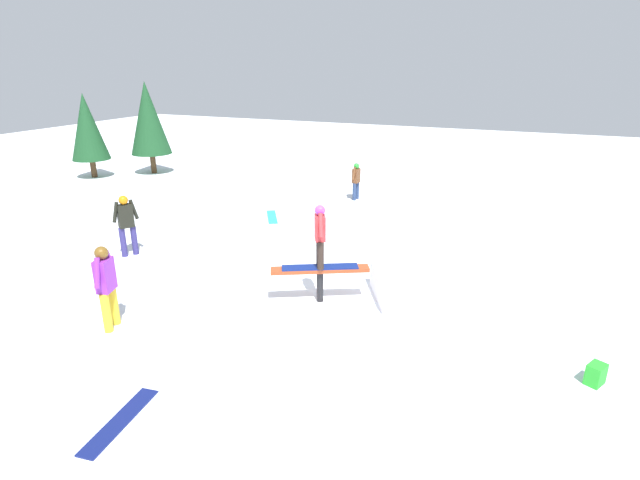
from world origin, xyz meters
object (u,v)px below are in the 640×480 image
bystander_brown (356,179)px  bystander_purple (106,283)px  loose_snowboard_navy (120,421)px  loose_snowboard_cyan (272,217)px  rail_feature (320,273)px  pine_tree_near (148,118)px  pine_tree_far (87,127)px  loose_snowboard_white (254,245)px  backpack_on_snow (596,374)px  bystander_black (126,222)px  main_rider_on_rail (320,238)px

bystander_brown → bystander_purple: bearing=0.3°
loose_snowboard_navy → loose_snowboard_cyan: same height
rail_feature → bystander_purple: bearing=11.2°
loose_snowboard_cyan → loose_snowboard_navy: bearing=-15.7°
bystander_purple → bystander_brown: bearing=156.0°
bystander_purple → pine_tree_near: bearing=-160.2°
pine_tree_near → pine_tree_far: pine_tree_near is taller
loose_snowboard_navy → rail_feature: bearing=-21.0°
loose_snowboard_navy → loose_snowboard_white: (1.87, -6.88, 0.00)m
loose_snowboard_white → pine_tree_near: bearing=155.5°
bystander_purple → backpack_on_snow: bystander_purple is taller
rail_feature → bystander_black: 5.56m
bystander_brown → loose_snowboard_white: 5.74m
bystander_brown → loose_snowboard_cyan: bystander_brown is taller
main_rider_on_rail → loose_snowboard_white: (2.97, -2.39, -1.37)m
rail_feature → bystander_black: bearing=-32.7°
backpack_on_snow → rail_feature: bearing=107.3°
bystander_purple → loose_snowboard_white: bearing=160.2°
main_rider_on_rail → bystander_brown: main_rider_on_rail is taller
loose_snowboard_white → pine_tree_near: (8.85, -6.39, 2.38)m
bystander_brown → bystander_black: bystander_black is taller
rail_feature → bystander_brown: size_ratio=1.45×
main_rider_on_rail → bystander_brown: (2.00, -7.99, -0.65)m
bystander_brown → backpack_on_snow: size_ratio=3.88×
loose_snowboard_navy → pine_tree_near: size_ratio=0.37×
pine_tree_far → bystander_black: bearing=140.8°
loose_snowboard_navy → pine_tree_far: bearing=40.0°
bystander_purple → loose_snowboard_white: size_ratio=1.13×
loose_snowboard_navy → backpack_on_snow: 7.08m
pine_tree_far → backpack_on_snow: bearing=156.7°
backpack_on_snow → pine_tree_far: pine_tree_far is taller
main_rider_on_rail → bystander_purple: (3.15, 2.54, -0.48)m
rail_feature → pine_tree_far: pine_tree_far is taller
loose_snowboard_cyan → pine_tree_near: size_ratio=0.36×
bystander_purple → loose_snowboard_cyan: bystander_purple is taller
bystander_brown → bystander_black: 8.29m
rail_feature → pine_tree_far: size_ratio=0.54×
bystander_brown → backpack_on_snow: bearing=44.7°
rail_feature → pine_tree_near: bearing=-64.2°
bystander_black → pine_tree_near: size_ratio=0.40×
bystander_brown → bystander_black: bearing=-18.6°
rail_feature → bystander_purple: size_ratio=1.18×
loose_snowboard_navy → pine_tree_far: pine_tree_far is taller
bystander_purple → bystander_black: (2.38, -3.03, -0.02)m
bystander_black → pine_tree_near: bearing=69.3°
loose_snowboard_navy → pine_tree_near: (10.72, -13.27, 2.38)m
backpack_on_snow → pine_tree_near: pine_tree_near is taller
rail_feature → bystander_brown: (2.00, -7.99, 0.11)m
rail_feature → main_rider_on_rail: main_rider_on_rail is taller
main_rider_on_rail → pine_tree_near: pine_tree_near is taller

